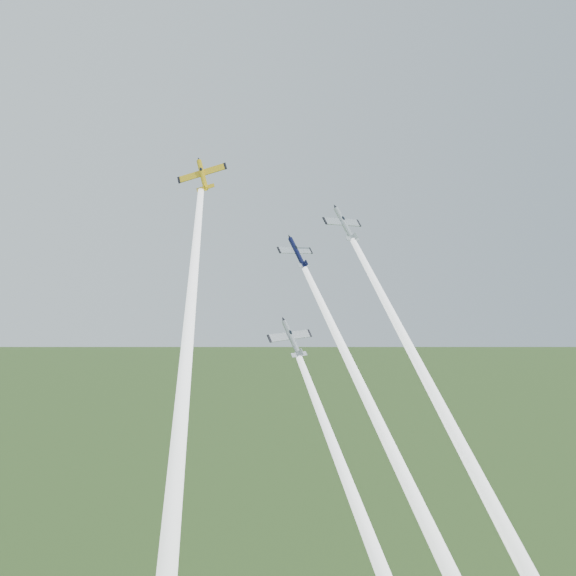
% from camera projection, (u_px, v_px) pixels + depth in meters
% --- Properties ---
extents(plane_yellow, '(7.69, 8.89, 9.17)m').
position_uv_depth(plane_yellow, '(202.00, 175.00, 112.22)').
color(plane_yellow, yellow).
extents(smoke_trail_yellow, '(20.45, 40.23, 60.11)m').
position_uv_depth(smoke_trail_yellow, '(182.00, 404.00, 90.38)').
color(smoke_trail_yellow, white).
extents(plane_navy, '(8.68, 7.08, 6.81)m').
position_uv_depth(plane_navy, '(297.00, 252.00, 118.99)').
color(plane_navy, '#0D113A').
extents(smoke_trail_navy, '(14.50, 39.80, 56.88)m').
position_uv_depth(smoke_trail_navy, '(396.00, 459.00, 103.60)').
color(smoke_trail_navy, white).
extents(plane_silver_right, '(9.98, 8.23, 7.78)m').
position_uv_depth(plane_silver_right, '(344.00, 224.00, 119.96)').
color(plane_silver_right, silver).
extents(smoke_trail_silver_right, '(16.00, 43.58, 62.69)m').
position_uv_depth(smoke_trail_silver_right, '(462.00, 447.00, 103.21)').
color(smoke_trail_silver_right, white).
extents(plane_silver_low, '(8.91, 6.62, 7.45)m').
position_uv_depth(plane_silver_low, '(292.00, 338.00, 106.74)').
color(plane_silver_low, '#A8AFB6').
extents(smoke_trail_silver_low, '(8.93, 33.63, 46.75)m').
position_uv_depth(smoke_trail_silver_low, '(371.00, 543.00, 92.72)').
color(smoke_trail_silver_low, white).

